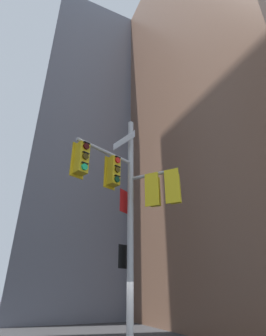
# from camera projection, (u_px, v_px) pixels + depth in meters

# --- Properties ---
(building_tower_right) EXTENTS (16.87, 16.87, 37.47)m
(building_tower_right) POSITION_uv_depth(u_px,v_px,m) (244.00, 104.00, 24.89)
(building_tower_right) COLOR brown
(building_tower_right) RESTS_ON ground
(building_mid_block) EXTENTS (12.28, 12.28, 37.52)m
(building_mid_block) POSITION_uv_depth(u_px,v_px,m) (85.00, 146.00, 32.20)
(building_mid_block) COLOR slate
(building_mid_block) RESTS_ON ground
(signal_pole_assembly) EXTENTS (3.52, 2.06, 8.30)m
(signal_pole_assembly) POSITION_uv_depth(u_px,v_px,m) (130.00, 199.00, 8.27)
(signal_pole_assembly) COLOR #B2B2B5
(signal_pole_assembly) RESTS_ON ground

